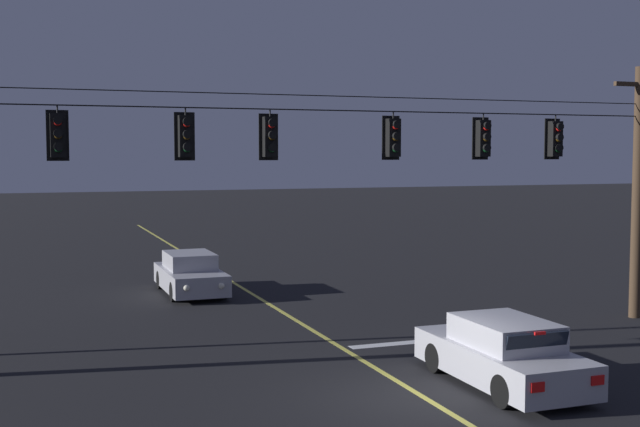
# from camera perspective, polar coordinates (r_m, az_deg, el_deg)

# --- Properties ---
(ground_plane) EXTENTS (180.00, 180.00, 0.00)m
(ground_plane) POSITION_cam_1_polar(r_m,az_deg,el_deg) (16.38, 7.38, -12.67)
(ground_plane) COLOR black
(lane_centre_stripe) EXTENTS (0.14, 60.00, 0.01)m
(lane_centre_stripe) POSITION_cam_1_polar(r_m,az_deg,el_deg) (26.30, -3.79, -6.18)
(lane_centre_stripe) COLOR #D1C64C
(lane_centre_stripe) RESTS_ON ground
(stop_bar_paint) EXTENTS (3.40, 0.36, 0.01)m
(stop_bar_paint) POSITION_cam_1_polar(r_m,az_deg,el_deg) (20.96, 6.48, -8.90)
(stop_bar_paint) COLOR silver
(stop_bar_paint) RESTS_ON ground
(signal_span_assembly) EXTENTS (20.50, 0.32, 7.20)m
(signal_span_assembly) POSITION_cam_1_polar(r_m,az_deg,el_deg) (20.21, 0.98, 1.40)
(signal_span_assembly) COLOR #423021
(signal_span_assembly) RESTS_ON ground
(traffic_light_leftmost) EXTENTS (0.48, 0.41, 1.22)m
(traffic_light_leftmost) POSITION_cam_1_polar(r_m,az_deg,el_deg) (18.82, -17.81, 5.23)
(traffic_light_leftmost) COLOR black
(traffic_light_left_inner) EXTENTS (0.48, 0.41, 1.22)m
(traffic_light_left_inner) POSITION_cam_1_polar(r_m,az_deg,el_deg) (19.15, -9.34, 5.35)
(traffic_light_left_inner) COLOR black
(traffic_light_centre) EXTENTS (0.48, 0.41, 1.22)m
(traffic_light_centre) POSITION_cam_1_polar(r_m,az_deg,el_deg) (19.64, -3.48, 5.37)
(traffic_light_centre) COLOR black
(traffic_light_right_inner) EXTENTS (0.48, 0.41, 1.22)m
(traffic_light_right_inner) POSITION_cam_1_polar(r_m,az_deg,el_deg) (20.81, 5.14, 5.30)
(traffic_light_right_inner) COLOR black
(traffic_light_rightmost) EXTENTS (0.48, 0.41, 1.22)m
(traffic_light_rightmost) POSITION_cam_1_polar(r_m,az_deg,el_deg) (22.05, 11.32, 5.17)
(traffic_light_rightmost) COLOR black
(traffic_light_far_right) EXTENTS (0.48, 0.41, 1.22)m
(traffic_light_far_right) POSITION_cam_1_polar(r_m,az_deg,el_deg) (23.32, 16.10, 5.03)
(traffic_light_far_right) COLOR black
(car_waiting_near_lane) EXTENTS (1.80, 4.33, 1.39)m
(car_waiting_near_lane) POSITION_cam_1_polar(r_m,az_deg,el_deg) (17.36, 12.61, -9.55)
(car_waiting_near_lane) COLOR #A5A5AD
(car_waiting_near_lane) RESTS_ON ground
(car_oncoming_lead) EXTENTS (1.80, 4.42, 1.39)m
(car_oncoming_lead) POSITION_cam_1_polar(r_m,az_deg,el_deg) (28.10, -9.03, -4.22)
(car_oncoming_lead) COLOR #A5A5AD
(car_oncoming_lead) RESTS_ON ground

